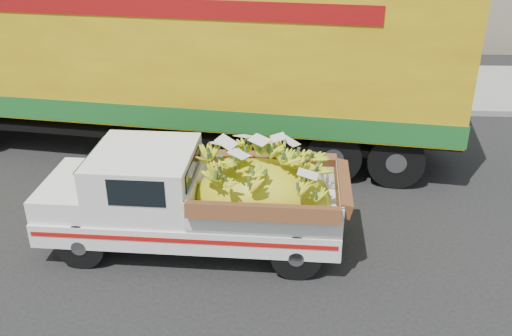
{
  "coord_description": "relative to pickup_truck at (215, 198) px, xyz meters",
  "views": [
    {
      "loc": [
        2.34,
        -7.53,
        5.35
      ],
      "look_at": [
        1.9,
        0.89,
        1.16
      ],
      "focal_mm": 40.0,
      "sensor_mm": 36.0,
      "label": 1
    }
  ],
  "objects": [
    {
      "name": "curb",
      "position": [
        -1.27,
        6.33,
        -0.82
      ],
      "size": [
        60.0,
        0.25,
        0.15
      ],
      "primitive_type": "cube",
      "color": "gray",
      "rests_on": "ground"
    },
    {
      "name": "ground",
      "position": [
        -1.27,
        -0.32,
        -0.89
      ],
      "size": [
        100.0,
        100.0,
        0.0
      ],
      "primitive_type": "plane",
      "color": "black",
      "rests_on": "ground"
    },
    {
      "name": "sidewalk",
      "position": [
        -1.27,
        8.43,
        -0.82
      ],
      "size": [
        60.0,
        4.0,
        0.14
      ],
      "primitive_type": "cube",
      "color": "gray",
      "rests_on": "ground"
    },
    {
      "name": "semi_trailer",
      "position": [
        -1.23,
        3.87,
        1.23
      ],
      "size": [
        12.05,
        4.02,
        3.8
      ],
      "rotation": [
        0.0,
        0.0,
        -0.13
      ],
      "color": "black",
      "rests_on": "ground"
    },
    {
      "name": "pickup_truck",
      "position": [
        0.0,
        0.0,
        0.0
      ],
      "size": [
        4.79,
        1.89,
        1.66
      ],
      "rotation": [
        0.0,
        0.0,
        -0.03
      ],
      "color": "black",
      "rests_on": "ground"
    }
  ]
}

